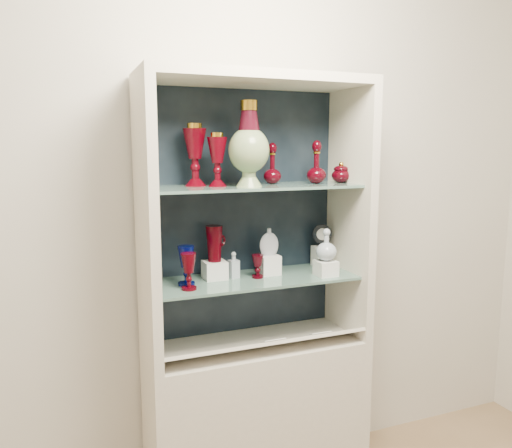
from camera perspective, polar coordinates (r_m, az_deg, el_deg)
name	(u,v)px	position (r m, az deg, el deg)	size (l,w,h in m)	color
wall_back	(239,197)	(2.40, -1.93, 3.11)	(3.50, 0.02, 2.80)	beige
cabinet_base	(256,418)	(2.52, 0.00, -21.28)	(1.00, 0.40, 0.75)	beige
cabinet_back_panel	(241,213)	(2.38, -1.68, 1.25)	(0.98, 0.02, 1.15)	black
cabinet_side_left	(146,225)	(2.08, -12.43, -0.06)	(0.04, 0.40, 1.15)	beige
cabinet_side_right	(350,213)	(2.42, 10.65, 1.22)	(0.04, 0.40, 1.15)	beige
cabinet_top_cap	(256,79)	(2.20, 0.00, 16.19)	(1.00, 0.40, 0.04)	beige
shelf_lower	(254,279)	(2.28, -0.19, -6.31)	(0.92, 0.34, 0.01)	slate
shelf_upper	(254,187)	(2.20, -0.19, 4.29)	(0.92, 0.34, 0.01)	slate
label_ledge	(265,345)	(2.25, 1.06, -13.63)	(0.92, 0.18, 0.01)	beige
label_card_0	(273,340)	(2.25, 1.95, -13.14)	(0.10, 0.07, 0.00)	white
label_card_1	(319,333)	(2.35, 7.16, -12.29)	(0.10, 0.07, 0.00)	white
pedestal_lamp_left	(195,155)	(2.17, -6.99, 7.84)	(0.10, 0.10, 0.27)	#4E0009
pedestal_lamp_right	(217,160)	(2.14, -4.44, 7.33)	(0.09, 0.09, 0.23)	#4E0009
enamel_urn	(249,144)	(2.12, -0.81, 9.12)	(0.17, 0.17, 0.36)	#104422
ruby_decanter_a	(272,161)	(2.28, 1.88, 7.22)	(0.08, 0.08, 0.21)	#380109
ruby_decanter_b	(317,161)	(2.32, 6.93, 7.19)	(0.09, 0.09, 0.21)	#380109
lidded_bowl	(341,172)	(2.40, 9.70, 5.86)	(0.09, 0.09, 0.10)	#380109
cobalt_goblet	(186,266)	(2.16, -7.99, -4.74)	(0.07, 0.07, 0.17)	#000646
ruby_goblet_tall	(189,271)	(2.09, -7.69, -5.40)	(0.06, 0.06, 0.15)	#4E0009
ruby_goblet_small	(258,266)	(2.26, 0.19, -4.86)	(0.05, 0.05, 0.11)	#380109
riser_ruby_pitcher	(215,270)	(2.26, -4.74, -5.25)	(0.10, 0.10, 0.08)	silver
ruby_pitcher	(214,244)	(2.23, -4.78, -2.25)	(0.12, 0.08, 0.16)	#4E0009
clear_square_bottle	(234,265)	(2.26, -2.56, -4.69)	(0.04, 0.04, 0.12)	#9BAAB7
riser_flat_flask	(269,265)	(2.33, 1.49, -4.67)	(0.09, 0.09, 0.09)	silver
flat_flask	(269,241)	(2.31, 1.50, -2.00)	(0.09, 0.04, 0.13)	#A0A6B3
riser_clear_round_decanter	(326,268)	(2.33, 7.99, -5.01)	(0.09, 0.09, 0.07)	silver
clear_round_decanter	(326,245)	(2.30, 8.04, -2.45)	(0.09, 0.09, 0.14)	#9BAAB7
riser_cameo_medallion	(322,256)	(2.51, 7.50, -3.66)	(0.08, 0.08, 0.10)	silver
cameo_medallion	(322,235)	(2.49, 7.55, -1.25)	(0.10, 0.03, 0.11)	black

